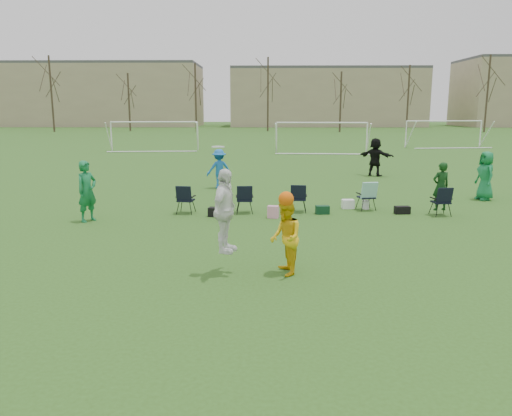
{
  "coord_description": "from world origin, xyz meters",
  "views": [
    {
      "loc": [
        -0.72,
        -8.85,
        3.49
      ],
      "look_at": [
        -0.88,
        2.42,
        1.25
      ],
      "focal_mm": 35.0,
      "sensor_mm": 36.0,
      "label": 1
    }
  ],
  "objects_px": {
    "fielder_green_near": "(87,191)",
    "fielder_black": "(375,157)",
    "goal_right": "(444,126)",
    "goal_left": "(154,128)",
    "goal_mid": "(322,129)",
    "fielder_blue": "(219,169)",
    "center_contest": "(255,223)",
    "fielder_green_far": "(485,176)"
  },
  "relations": [
    {
      "from": "fielder_green_near",
      "to": "fielder_black",
      "type": "distance_m",
      "value": 15.9
    },
    {
      "from": "goal_right",
      "to": "goal_left",
      "type": "bearing_deg",
      "value": -179.25
    },
    {
      "from": "fielder_black",
      "to": "goal_mid",
      "type": "bearing_deg",
      "value": -49.98
    },
    {
      "from": "fielder_black",
      "to": "goal_right",
      "type": "height_order",
      "value": "goal_right"
    },
    {
      "from": "fielder_black",
      "to": "goal_mid",
      "type": "relative_size",
      "value": 0.27
    },
    {
      "from": "fielder_green_near",
      "to": "fielder_black",
      "type": "height_order",
      "value": "fielder_black"
    },
    {
      "from": "goal_left",
      "to": "goal_mid",
      "type": "bearing_deg",
      "value": -13.13
    },
    {
      "from": "fielder_blue",
      "to": "fielder_black",
      "type": "height_order",
      "value": "fielder_black"
    },
    {
      "from": "center_contest",
      "to": "goal_mid",
      "type": "height_order",
      "value": "center_contest"
    },
    {
      "from": "goal_left",
      "to": "goal_right",
      "type": "xyz_separation_m",
      "value": [
        26.0,
        4.0,
        0.0
      ]
    },
    {
      "from": "goal_left",
      "to": "fielder_blue",
      "type": "bearing_deg",
      "value": -75.56
    },
    {
      "from": "fielder_green_near",
      "to": "goal_left",
      "type": "distance_m",
      "value": 27.79
    },
    {
      "from": "fielder_black",
      "to": "goal_mid",
      "type": "xyz_separation_m",
      "value": [
        -1.2,
        14.47,
        0.92
      ]
    },
    {
      "from": "goal_left",
      "to": "fielder_green_near",
      "type": "bearing_deg",
      "value": -87.21
    },
    {
      "from": "goal_left",
      "to": "goal_right",
      "type": "bearing_deg",
      "value": 3.75
    },
    {
      "from": "fielder_green_near",
      "to": "fielder_green_far",
      "type": "height_order",
      "value": "fielder_green_near"
    },
    {
      "from": "fielder_green_near",
      "to": "goal_left",
      "type": "relative_size",
      "value": 0.26
    },
    {
      "from": "fielder_blue",
      "to": "fielder_green_far",
      "type": "relative_size",
      "value": 0.92
    },
    {
      "from": "fielder_black",
      "to": "goal_left",
      "type": "bearing_deg",
      "value": -12.01
    },
    {
      "from": "fielder_blue",
      "to": "center_contest",
      "type": "xyz_separation_m",
      "value": [
        1.79,
        -11.85,
        0.25
      ]
    },
    {
      "from": "goal_mid",
      "to": "goal_right",
      "type": "relative_size",
      "value": 1.01
    },
    {
      "from": "fielder_black",
      "to": "goal_right",
      "type": "xyz_separation_m",
      "value": [
        10.8,
        20.47,
        0.92
      ]
    },
    {
      "from": "fielder_green_far",
      "to": "goal_left",
      "type": "bearing_deg",
      "value": -151.61
    },
    {
      "from": "center_contest",
      "to": "goal_left",
      "type": "height_order",
      "value": "center_contest"
    },
    {
      "from": "fielder_green_far",
      "to": "center_contest",
      "type": "relative_size",
      "value": 0.69
    },
    {
      "from": "goal_mid",
      "to": "fielder_blue",
      "type": "bearing_deg",
      "value": -105.63
    },
    {
      "from": "fielder_black",
      "to": "center_contest",
      "type": "xyz_separation_m",
      "value": [
        -6.09,
        -16.11,
        0.11
      ]
    },
    {
      "from": "fielder_green_far",
      "to": "goal_left",
      "type": "relative_size",
      "value": 0.26
    },
    {
      "from": "fielder_green_far",
      "to": "goal_mid",
      "type": "bearing_deg",
      "value": -178.6
    },
    {
      "from": "goal_mid",
      "to": "fielder_green_near",
      "type": "bearing_deg",
      "value": -107.86
    },
    {
      "from": "fielder_black",
      "to": "goal_right",
      "type": "distance_m",
      "value": 23.16
    },
    {
      "from": "fielder_green_near",
      "to": "goal_mid",
      "type": "height_order",
      "value": "goal_mid"
    },
    {
      "from": "goal_left",
      "to": "fielder_green_far",
      "type": "bearing_deg",
      "value": -57.68
    },
    {
      "from": "center_contest",
      "to": "goal_left",
      "type": "bearing_deg",
      "value": 105.62
    },
    {
      "from": "fielder_green_near",
      "to": "fielder_black",
      "type": "bearing_deg",
      "value": -14.82
    },
    {
      "from": "fielder_green_near",
      "to": "center_contest",
      "type": "relative_size",
      "value": 0.7
    },
    {
      "from": "fielder_green_near",
      "to": "goal_mid",
      "type": "relative_size",
      "value": 0.26
    },
    {
      "from": "fielder_blue",
      "to": "goal_right",
      "type": "xyz_separation_m",
      "value": [
        18.68,
        24.73,
        1.05
      ]
    },
    {
      "from": "fielder_green_near",
      "to": "fielder_blue",
      "type": "height_order",
      "value": "fielder_green_near"
    },
    {
      "from": "fielder_blue",
      "to": "goal_right",
      "type": "height_order",
      "value": "goal_right"
    },
    {
      "from": "fielder_blue",
      "to": "goal_left",
      "type": "distance_m",
      "value": 22.01
    },
    {
      "from": "fielder_green_far",
      "to": "goal_mid",
      "type": "height_order",
      "value": "goal_mid"
    }
  ]
}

